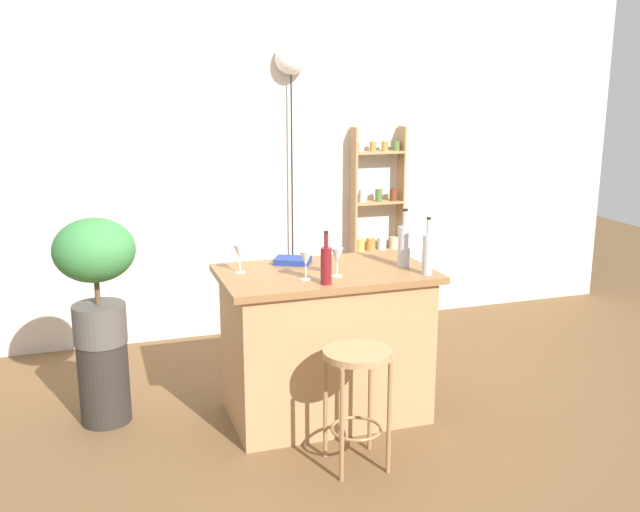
% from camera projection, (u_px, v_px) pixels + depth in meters
% --- Properties ---
extents(ground, '(12.00, 12.00, 0.00)m').
position_uv_depth(ground, '(342.00, 435.00, 4.10)').
color(ground, brown).
extents(back_wall, '(6.40, 0.10, 2.80)m').
position_uv_depth(back_wall, '(257.00, 157.00, 5.57)').
color(back_wall, beige).
rests_on(back_wall, ground).
extents(kitchen_counter, '(1.23, 0.73, 0.90)m').
position_uv_depth(kitchen_counter, '(325.00, 343.00, 4.27)').
color(kitchen_counter, tan).
rests_on(kitchen_counter, ground).
extents(bar_stool, '(0.36, 0.36, 0.64)m').
position_uv_depth(bar_stool, '(357.00, 379.00, 3.67)').
color(bar_stool, '#997047').
rests_on(bar_stool, ground).
extents(spice_shelf, '(0.43, 0.14, 1.62)m').
position_uv_depth(spice_shelf, '(377.00, 230.00, 5.87)').
color(spice_shelf, '#A87F51').
rests_on(spice_shelf, ground).
extents(plant_stool, '(0.29, 0.29, 0.49)m').
position_uv_depth(plant_stool, '(104.00, 382.00, 4.22)').
color(plant_stool, '#2D2823').
rests_on(plant_stool, ground).
extents(potted_plant, '(0.46, 0.41, 0.73)m').
position_uv_depth(potted_plant, '(95.00, 268.00, 4.06)').
color(potted_plant, '#514C47').
rests_on(potted_plant, plant_stool).
extents(bottle_sauce_amber, '(0.06, 0.06, 0.33)m').
position_uv_depth(bottle_sauce_amber, '(428.00, 253.00, 4.05)').
color(bottle_sauce_amber, '#B2B2B7').
rests_on(bottle_sauce_amber, kitchen_counter).
extents(bottle_vinegar, '(0.06, 0.06, 0.29)m').
position_uv_depth(bottle_vinegar, '(326.00, 264.00, 3.86)').
color(bottle_vinegar, maroon).
rests_on(bottle_vinegar, kitchen_counter).
extents(bottle_olive_oil, '(0.08, 0.08, 0.35)m').
position_uv_depth(bottle_olive_oil, '(404.00, 245.00, 4.22)').
color(bottle_olive_oil, '#B2B2B7').
rests_on(bottle_olive_oil, kitchen_counter).
extents(wine_glass_left, '(0.07, 0.07, 0.16)m').
position_uv_depth(wine_glass_left, '(306.00, 259.00, 3.95)').
color(wine_glass_left, silver).
rests_on(wine_glass_left, kitchen_counter).
extents(wine_glass_center, '(0.07, 0.07, 0.16)m').
position_uv_depth(wine_glass_center, '(337.00, 256.00, 4.01)').
color(wine_glass_center, silver).
rests_on(wine_glass_center, kitchen_counter).
extents(wine_glass_right, '(0.07, 0.07, 0.16)m').
position_uv_depth(wine_glass_right, '(240.00, 253.00, 4.09)').
color(wine_glass_right, silver).
rests_on(wine_glass_right, kitchen_counter).
extents(cookbook, '(0.26, 0.23, 0.03)m').
position_uv_depth(cookbook, '(293.00, 261.00, 4.32)').
color(cookbook, navy).
rests_on(cookbook, kitchen_counter).
extents(pendant_globe_light, '(0.25, 0.25, 2.26)m').
position_uv_depth(pendant_globe_light, '(291.00, 61.00, 5.37)').
color(pendant_globe_light, black).
rests_on(pendant_globe_light, ground).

